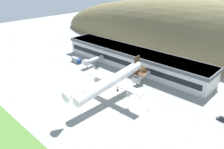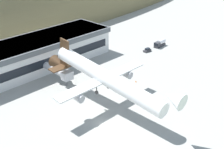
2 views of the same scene
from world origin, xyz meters
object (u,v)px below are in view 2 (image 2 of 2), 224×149
object	(u,v)px
jetway_1	(59,72)
cargo_airplane	(105,78)
fuel_truck	(160,43)
traffic_cone_0	(136,81)
service_car_1	(147,50)

from	to	relation	value
jetway_1	cargo_airplane	distance (m)	23.03
jetway_1	fuel_truck	distance (m)	52.84
jetway_1	traffic_cone_0	size ratio (longest dim) A/B	23.19
jetway_1	traffic_cone_0	distance (m)	26.82
service_car_1	traffic_cone_0	distance (m)	29.35
jetway_1	cargo_airplane	bearing A→B (deg)	-90.17
cargo_airplane	traffic_cone_0	distance (m)	20.83
jetway_1	service_car_1	distance (m)	44.07
cargo_airplane	fuel_truck	world-z (taller)	cargo_airplane
service_car_1	traffic_cone_0	bearing A→B (deg)	-149.69
jetway_1	fuel_truck	xyz separation A→B (m)	(52.58, -4.59, -2.57)
service_car_1	fuel_truck	bearing A→B (deg)	-1.50
service_car_1	traffic_cone_0	world-z (taller)	service_car_1
service_car_1	fuel_truck	xyz separation A→B (m)	(8.85, -0.23, 0.80)
fuel_truck	cargo_airplane	bearing A→B (deg)	-161.32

